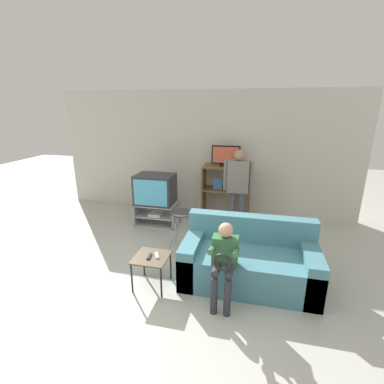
{
  "coord_description": "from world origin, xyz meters",
  "views": [
    {
      "loc": [
        1.12,
        -2.47,
        2.27
      ],
      "look_at": [
        0.11,
        1.83,
        0.9
      ],
      "focal_mm": 26.0,
      "sensor_mm": 36.0,
      "label": 1
    }
  ],
  "objects_px": {
    "remote_control_black": "(149,256)",
    "couch": "(249,261)",
    "person_seated_child": "(224,258)",
    "folding_stool": "(182,220)",
    "snack_table": "(151,260)",
    "person_standing_adult": "(238,184)",
    "remote_control_white": "(157,255)",
    "television_main": "(155,189)",
    "television_flat": "(226,156)",
    "media_shelf": "(226,192)",
    "tv_stand": "(157,213)"
  },
  "relations": [
    {
      "from": "remote_control_black",
      "to": "couch",
      "type": "relative_size",
      "value": 0.08
    },
    {
      "from": "remote_control_black",
      "to": "person_seated_child",
      "type": "xyz_separation_m",
      "value": [
        0.96,
        -0.09,
        0.16
      ]
    },
    {
      "from": "folding_stool",
      "to": "person_seated_child",
      "type": "bearing_deg",
      "value": -53.84
    },
    {
      "from": "snack_table",
      "to": "person_standing_adult",
      "type": "xyz_separation_m",
      "value": [
        0.93,
        1.95,
        0.56
      ]
    },
    {
      "from": "snack_table",
      "to": "remote_control_white",
      "type": "distance_m",
      "value": 0.1
    },
    {
      "from": "television_main",
      "to": "folding_stool",
      "type": "height_order",
      "value": "television_main"
    },
    {
      "from": "television_main",
      "to": "remote_control_black",
      "type": "bearing_deg",
      "value": -71.93
    },
    {
      "from": "remote_control_white",
      "to": "person_seated_child",
      "type": "height_order",
      "value": "person_seated_child"
    },
    {
      "from": "remote_control_white",
      "to": "couch",
      "type": "distance_m",
      "value": 1.22
    },
    {
      "from": "couch",
      "to": "person_seated_child",
      "type": "bearing_deg",
      "value": -118.67
    },
    {
      "from": "television_main",
      "to": "television_flat",
      "type": "distance_m",
      "value": 1.55
    },
    {
      "from": "media_shelf",
      "to": "snack_table",
      "type": "distance_m",
      "value": 2.68
    },
    {
      "from": "folding_stool",
      "to": "remote_control_white",
      "type": "distance_m",
      "value": 0.96
    },
    {
      "from": "snack_table",
      "to": "couch",
      "type": "distance_m",
      "value": 1.28
    },
    {
      "from": "folding_stool",
      "to": "television_flat",
      "type": "bearing_deg",
      "value": 73.61
    },
    {
      "from": "tv_stand",
      "to": "person_standing_adult",
      "type": "relative_size",
      "value": 0.53
    },
    {
      "from": "remote_control_black",
      "to": "remote_control_white",
      "type": "distance_m",
      "value": 0.1
    },
    {
      "from": "television_main",
      "to": "media_shelf",
      "type": "distance_m",
      "value": 1.47
    },
    {
      "from": "couch",
      "to": "television_main",
      "type": "bearing_deg",
      "value": 140.25
    },
    {
      "from": "television_main",
      "to": "folding_stool",
      "type": "distance_m",
      "value": 1.29
    },
    {
      "from": "media_shelf",
      "to": "tv_stand",
      "type": "bearing_deg",
      "value": -153.76
    },
    {
      "from": "media_shelf",
      "to": "couch",
      "type": "height_order",
      "value": "media_shelf"
    },
    {
      "from": "television_main",
      "to": "media_shelf",
      "type": "xyz_separation_m",
      "value": [
        1.32,
        0.63,
        -0.15
      ]
    },
    {
      "from": "television_flat",
      "to": "remote_control_white",
      "type": "distance_m",
      "value": 2.76
    },
    {
      "from": "media_shelf",
      "to": "television_flat",
      "type": "distance_m",
      "value": 0.74
    },
    {
      "from": "remote_control_white",
      "to": "television_flat",
      "type": "bearing_deg",
      "value": 50.93
    },
    {
      "from": "tv_stand",
      "to": "person_standing_adult",
      "type": "distance_m",
      "value": 1.73
    },
    {
      "from": "media_shelf",
      "to": "remote_control_black",
      "type": "bearing_deg",
      "value": -104.46
    },
    {
      "from": "remote_control_white",
      "to": "person_standing_adult",
      "type": "height_order",
      "value": "person_standing_adult"
    },
    {
      "from": "person_standing_adult",
      "to": "remote_control_white",
      "type": "bearing_deg",
      "value": -114.26
    },
    {
      "from": "tv_stand",
      "to": "remote_control_black",
      "type": "distance_m",
      "value": 2.08
    },
    {
      "from": "tv_stand",
      "to": "couch",
      "type": "distance_m",
      "value": 2.42
    },
    {
      "from": "folding_stool",
      "to": "person_standing_adult",
      "type": "height_order",
      "value": "person_standing_adult"
    },
    {
      "from": "television_flat",
      "to": "couch",
      "type": "distance_m",
      "value": 2.48
    },
    {
      "from": "media_shelf",
      "to": "person_seated_child",
      "type": "height_order",
      "value": "media_shelf"
    },
    {
      "from": "remote_control_black",
      "to": "person_seated_child",
      "type": "distance_m",
      "value": 0.98
    },
    {
      "from": "remote_control_black",
      "to": "person_seated_child",
      "type": "bearing_deg",
      "value": -10.82
    },
    {
      "from": "remote_control_black",
      "to": "television_flat",
      "type": "bearing_deg",
      "value": 70.63
    },
    {
      "from": "snack_table",
      "to": "remote_control_black",
      "type": "distance_m",
      "value": 0.07
    },
    {
      "from": "couch",
      "to": "person_seated_child",
      "type": "xyz_separation_m",
      "value": [
        -0.28,
        -0.51,
        0.31
      ]
    },
    {
      "from": "remote_control_white",
      "to": "person_standing_adult",
      "type": "bearing_deg",
      "value": 39.0
    },
    {
      "from": "media_shelf",
      "to": "folding_stool",
      "type": "bearing_deg",
      "value": -107.32
    },
    {
      "from": "media_shelf",
      "to": "couch",
      "type": "relative_size",
      "value": 0.64
    },
    {
      "from": "television_flat",
      "to": "person_seated_child",
      "type": "bearing_deg",
      "value": -83.33
    },
    {
      "from": "snack_table",
      "to": "television_main",
      "type": "bearing_deg",
      "value": 108.68
    },
    {
      "from": "television_flat",
      "to": "folding_stool",
      "type": "height_order",
      "value": "television_flat"
    },
    {
      "from": "television_main",
      "to": "remote_control_white",
      "type": "xyz_separation_m",
      "value": [
        0.73,
        -1.94,
        -0.28
      ]
    },
    {
      "from": "couch",
      "to": "person_seated_child",
      "type": "distance_m",
      "value": 0.65
    },
    {
      "from": "television_main",
      "to": "remote_control_black",
      "type": "xyz_separation_m",
      "value": [
        0.65,
        -1.98,
        -0.28
      ]
    },
    {
      "from": "television_main",
      "to": "snack_table",
      "type": "bearing_deg",
      "value": -71.32
    }
  ]
}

